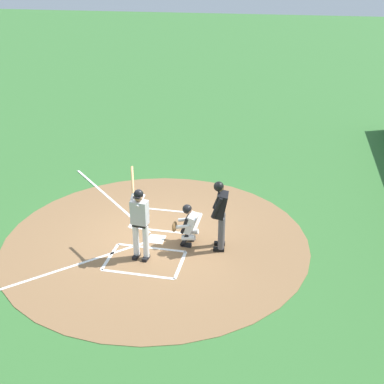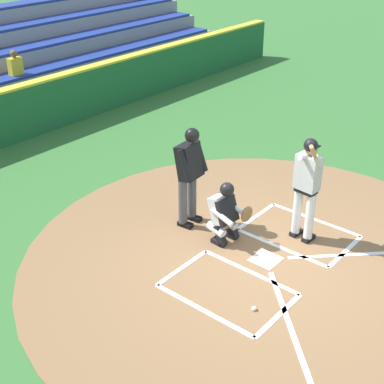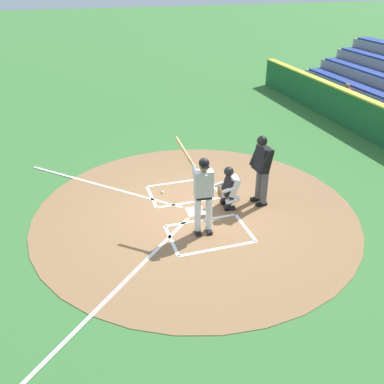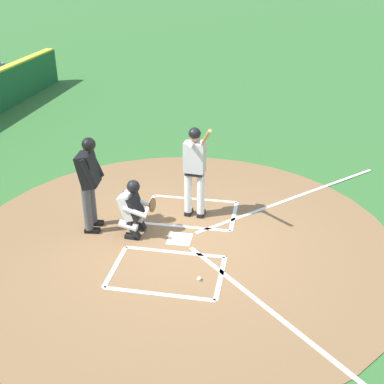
{
  "view_description": "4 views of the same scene",
  "coord_description": "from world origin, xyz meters",
  "px_view_note": "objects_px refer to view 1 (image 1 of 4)",
  "views": [
    {
      "loc": [
        -10.78,
        -3.22,
        6.71
      ],
      "look_at": [
        0.39,
        -0.88,
        1.3
      ],
      "focal_mm": 45.98,
      "sensor_mm": 36.0,
      "label": 1
    },
    {
      "loc": [
        6.55,
        3.89,
        5.25
      ],
      "look_at": [
        0.38,
        -1.26,
        0.99
      ],
      "focal_mm": 52.08,
      "sensor_mm": 36.0,
      "label": 2
    },
    {
      "loc": [
        -8.43,
        2.7,
        5.4
      ],
      "look_at": [
        -0.5,
        0.24,
        0.86
      ],
      "focal_mm": 38.57,
      "sensor_mm": 36.0,
      "label": 3
    },
    {
      "loc": [
        7.59,
        1.61,
        4.84
      ],
      "look_at": [
        -0.15,
        0.2,
        0.93
      ],
      "focal_mm": 45.86,
      "sensor_mm": 36.0,
      "label": 4
    }
  ],
  "objects_px": {
    "baseball": "(148,216)",
    "catcher": "(188,224)",
    "plate_umpire": "(220,211)",
    "batter": "(140,219)"
  },
  "relations": [
    {
      "from": "baseball",
      "to": "catcher",
      "type": "bearing_deg",
      "value": -130.41
    },
    {
      "from": "plate_umpire",
      "to": "baseball",
      "type": "xyz_separation_m",
      "value": [
        1.26,
        2.27,
        -1.04
      ]
    },
    {
      "from": "catcher",
      "to": "baseball",
      "type": "height_order",
      "value": "catcher"
    },
    {
      "from": "catcher",
      "to": "plate_umpire",
      "type": "xyz_separation_m",
      "value": [
        -0.04,
        -0.84,
        0.49
      ]
    },
    {
      "from": "catcher",
      "to": "plate_umpire",
      "type": "height_order",
      "value": "plate_umpire"
    },
    {
      "from": "batter",
      "to": "plate_umpire",
      "type": "relative_size",
      "value": 1.14
    },
    {
      "from": "batter",
      "to": "plate_umpire",
      "type": "distance_m",
      "value": 2.01
    },
    {
      "from": "catcher",
      "to": "baseball",
      "type": "distance_m",
      "value": 1.96
    },
    {
      "from": "catcher",
      "to": "baseball",
      "type": "bearing_deg",
      "value": 49.59
    },
    {
      "from": "batter",
      "to": "catcher",
      "type": "bearing_deg",
      "value": -48.09
    }
  ]
}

